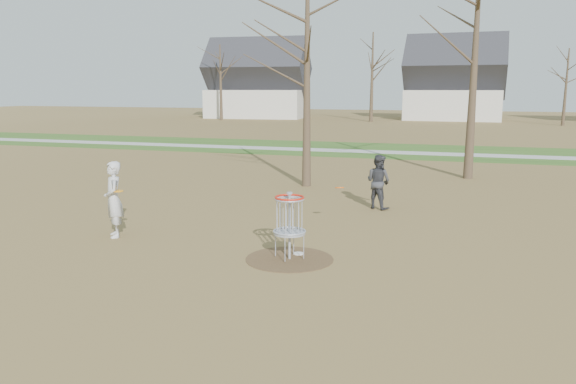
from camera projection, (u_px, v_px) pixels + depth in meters
The scene contains 11 objects.
ground at pixel (289, 259), 11.43m from camera, with size 160.00×160.00×0.00m, color brown.
green_band at pixel (401, 151), 31.14m from camera, with size 160.00×8.00×0.01m, color #2D5119.
footpath at pixel (399, 152), 30.20m from camera, with size 160.00×1.50×0.01m, color #9E9E99.
dirt_circle at pixel (289, 259), 11.43m from camera, with size 1.80×1.80×0.01m, color #47331E.
player_standing at pixel (114, 199), 13.01m from camera, with size 0.65×0.43×1.78m, color silver.
player_throwing at pixel (378, 182), 16.11m from camera, with size 0.76×0.59×1.57m, color #35363B.
disc_grounded at pixel (298, 253), 11.75m from camera, with size 0.22×0.22×0.02m, color white.
discs_in_play at pixel (238, 189), 13.31m from camera, with size 4.82×2.73×0.15m.
disc_golf_basket at pixel (289, 215), 11.26m from camera, with size 0.64×0.64×1.35m.
bare_trees at pixel (448, 63), 43.52m from camera, with size 52.62×44.98×9.00m.
houses_row at pixel (477, 87), 58.85m from camera, with size 56.51×10.01×7.26m.
Camera 1 is at (3.25, -10.50, 3.43)m, focal length 35.00 mm.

